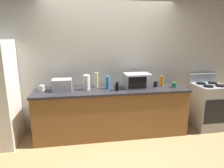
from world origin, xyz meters
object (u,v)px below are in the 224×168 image
object	(u,v)px
cordless_phone	(117,86)
toaster_oven	(62,85)
bottle_spray_cleaner	(108,82)
mug_white	(42,88)
stove_range	(208,106)
mug_green	(174,85)
mug_black	(155,84)
bottle_vinegar	(96,80)
bottle_dish_soap	(162,81)
microwave	(137,81)
paper_towel_roll	(87,82)

from	to	relation	value
cordless_phone	toaster_oven	bearing A→B (deg)	-173.26
toaster_oven	bottle_spray_cleaner	distance (m)	0.83
cordless_phone	mug_white	bearing A→B (deg)	-171.89
toaster_oven	cordless_phone	xyz separation A→B (m)	(0.97, -0.14, -0.03)
stove_range	mug_green	world-z (taller)	stove_range
stove_range	mug_white	distance (m)	3.28
mug_black	mug_white	size ratio (longest dim) A/B	0.99
cordless_phone	bottle_vinegar	xyz separation A→B (m)	(-0.35, 0.24, 0.07)
stove_range	cordless_phone	distance (m)	1.99
bottle_dish_soap	mug_black	xyz separation A→B (m)	(-0.16, -0.09, -0.05)
bottle_vinegar	mug_white	size ratio (longest dim) A/B	2.72
microwave	toaster_oven	xyz separation A→B (m)	(-1.38, 0.01, -0.03)
paper_towel_roll	mug_white	distance (m)	0.79
bottle_dish_soap	bottle_vinegar	bearing A→B (deg)	177.98
microwave	bottle_spray_cleaner	xyz separation A→B (m)	(-0.56, 0.00, -0.02)
bottle_spray_cleaner	mug_green	distance (m)	1.27
mug_green	paper_towel_roll	bearing A→B (deg)	176.85
microwave	bottle_spray_cleaner	distance (m)	0.56
stove_range	cordless_phone	size ratio (longest dim) A/B	7.20
toaster_oven	mug_white	size ratio (longest dim) A/B	3.19
cordless_phone	mug_black	distance (m)	0.78
toaster_oven	paper_towel_roll	size ratio (longest dim) A/B	1.26
stove_range	microwave	bearing A→B (deg)	178.18
paper_towel_roll	stove_range	bearing A→B (deg)	-1.17
stove_range	mug_green	xyz separation A→B (m)	(-0.80, -0.04, 0.49)
microwave	bottle_dish_soap	xyz separation A→B (m)	(0.53, 0.07, -0.04)
microwave	mug_green	distance (m)	0.72
bottle_dish_soap	bottle_spray_cleaner	world-z (taller)	bottle_spray_cleaner
bottle_spray_cleaner	paper_towel_roll	bearing A→B (deg)	-179.85
toaster_oven	mug_white	xyz separation A→B (m)	(-0.35, 0.02, -0.05)
toaster_oven	mug_black	world-z (taller)	toaster_oven
stove_range	mug_green	distance (m)	0.94
bottle_dish_soap	mug_black	size ratio (longest dim) A/B	1.86
stove_range	toaster_oven	distance (m)	2.95
mug_black	mug_green	bearing A→B (deg)	-12.66
bottle_spray_cleaner	mug_white	xyz separation A→B (m)	(-1.18, 0.03, -0.07)
microwave	mug_white	distance (m)	1.74
mug_green	toaster_oven	bearing A→B (deg)	177.23
stove_range	cordless_phone	world-z (taller)	stove_range
mug_black	bottle_vinegar	bearing A→B (deg)	173.35
paper_towel_roll	bottle_vinegar	distance (m)	0.22
microwave	bottle_dish_soap	distance (m)	0.53
toaster_oven	bottle_spray_cleaner	bearing A→B (deg)	-0.62
cordless_phone	bottle_spray_cleaner	size ratio (longest dim) A/B	0.63
paper_towel_roll	mug_green	size ratio (longest dim) A/B	2.79
stove_range	cordless_phone	bearing A→B (deg)	-177.77
bottle_spray_cleaner	bottle_vinegar	bearing A→B (deg)	149.79
bottle_vinegar	mug_green	distance (m)	1.49
cordless_phone	bottle_spray_cleaner	distance (m)	0.20
bottle_dish_soap	mug_green	distance (m)	0.25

